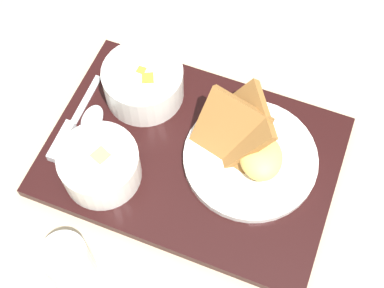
{
  "coord_description": "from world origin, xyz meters",
  "views": [
    {
      "loc": [
        0.17,
        -0.33,
        0.74
      ],
      "look_at": [
        0.0,
        0.0,
        0.05
      ],
      "focal_mm": 50.0,
      "sensor_mm": 36.0,
      "label": 1
    }
  ],
  "objects_px": {
    "knife": "(66,134)",
    "spoon": "(88,130)",
    "bowl_soup": "(100,164)",
    "plate_main": "(248,150)",
    "bowl_salad": "(143,81)",
    "glass_water": "(70,264)"
  },
  "relations": [
    {
      "from": "knife",
      "to": "spoon",
      "type": "distance_m",
      "value": 0.03
    },
    {
      "from": "bowl_soup",
      "to": "spoon",
      "type": "relative_size",
      "value": 0.82
    },
    {
      "from": "plate_main",
      "to": "bowl_salad",
      "type": "bearing_deg",
      "value": 171.08
    },
    {
      "from": "bowl_salad",
      "to": "spoon",
      "type": "bearing_deg",
      "value": -114.11
    },
    {
      "from": "knife",
      "to": "bowl_salad",
      "type": "bearing_deg",
      "value": -36.16
    },
    {
      "from": "knife",
      "to": "glass_water",
      "type": "relative_size",
      "value": 1.84
    },
    {
      "from": "bowl_salad",
      "to": "spoon",
      "type": "relative_size",
      "value": 0.89
    },
    {
      "from": "bowl_salad",
      "to": "bowl_soup",
      "type": "bearing_deg",
      "value": -84.85
    },
    {
      "from": "glass_water",
      "to": "bowl_soup",
      "type": "bearing_deg",
      "value": 104.71
    },
    {
      "from": "bowl_soup",
      "to": "plate_main",
      "type": "relative_size",
      "value": 0.58
    },
    {
      "from": "bowl_soup",
      "to": "knife",
      "type": "bearing_deg",
      "value": 159.53
    },
    {
      "from": "glass_water",
      "to": "spoon",
      "type": "bearing_deg",
      "value": 116.42
    },
    {
      "from": "spoon",
      "to": "bowl_salad",
      "type": "bearing_deg",
      "value": -35.79
    },
    {
      "from": "plate_main",
      "to": "bowl_soup",
      "type": "bearing_deg",
      "value": -145.24
    },
    {
      "from": "bowl_salad",
      "to": "knife",
      "type": "bearing_deg",
      "value": -120.0
    },
    {
      "from": "bowl_soup",
      "to": "knife",
      "type": "distance_m",
      "value": 0.09
    },
    {
      "from": "spoon",
      "to": "glass_water",
      "type": "relative_size",
      "value": 1.56
    },
    {
      "from": "plate_main",
      "to": "knife",
      "type": "height_order",
      "value": "plate_main"
    },
    {
      "from": "knife",
      "to": "spoon",
      "type": "height_order",
      "value": "knife"
    },
    {
      "from": "knife",
      "to": "bowl_soup",
      "type": "bearing_deg",
      "value": -116.63
    },
    {
      "from": "spoon",
      "to": "glass_water",
      "type": "xyz_separation_m",
      "value": [
        0.1,
        -0.19,
        0.02
      ]
    },
    {
      "from": "bowl_salad",
      "to": "glass_water",
      "type": "relative_size",
      "value": 1.39
    }
  ]
}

